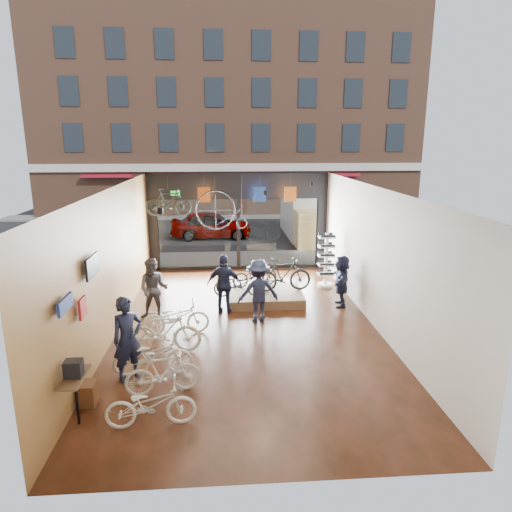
{
  "coord_description": "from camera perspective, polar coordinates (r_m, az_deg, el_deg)",
  "views": [
    {
      "loc": [
        -0.62,
        -11.74,
        4.96
      ],
      "look_at": [
        0.36,
        1.4,
        1.65
      ],
      "focal_mm": 32.0,
      "sensor_mm": 36.0,
      "label": 1
    }
  ],
  "objects": [
    {
      "name": "wall_back",
      "position": [
        6.52,
        1.75,
        -13.9
      ],
      "size": [
        7.0,
        0.04,
        3.8
      ],
      "primitive_type": "cube",
      "color": "beige",
      "rests_on": "ground"
    },
    {
      "name": "jersey_mid",
      "position": [
        17.1,
        0.5,
        7.7
      ],
      "size": [
        0.45,
        0.03,
        0.55
      ],
      "primitive_type": "cube",
      "color": "#1E3F99",
      "rests_on": "ceiling"
    },
    {
      "name": "customer_5",
      "position": [
        14.29,
        10.63,
        -3.06
      ],
      "size": [
        0.76,
        1.55,
        1.6
      ],
      "primitive_type": "imported",
      "rotation": [
        0.0,
        0.0,
        4.51
      ],
      "color": "#161C33",
      "rests_on": "ground_plane"
    },
    {
      "name": "customer_1",
      "position": [
        13.3,
        -12.67,
        -4.07
      ],
      "size": [
        0.93,
        0.76,
        1.78
      ],
      "primitive_type": "imported",
      "rotation": [
        0.0,
        0.0,
        -0.11
      ],
      "color": "#3F3F44",
      "rests_on": "ground_plane"
    },
    {
      "name": "jersey_right",
      "position": [
        17.24,
        4.32,
        7.71
      ],
      "size": [
        0.45,
        0.03,
        0.55
      ],
      "primitive_type": "cube",
      "color": "#CC5919",
      "rests_on": "ceiling"
    },
    {
      "name": "penny_farthing",
      "position": [
        16.65,
        -4.04,
        5.58
      ],
      "size": [
        1.8,
        0.06,
        1.44
      ],
      "primitive_type": null,
      "color": "black",
      "rests_on": "ceiling"
    },
    {
      "name": "storefront",
      "position": [
        18.01,
        -2.22,
        4.32
      ],
      "size": [
        7.0,
        0.26,
        3.8
      ],
      "primitive_type": null,
      "color": "black",
      "rests_on": "ground"
    },
    {
      "name": "street_car",
      "position": [
        24.12,
        -5.62,
        3.91
      ],
      "size": [
        4.19,
        1.69,
        1.43
      ],
      "primitive_type": "imported",
      "rotation": [
        0.0,
        0.0,
        1.57
      ],
      "color": "gray",
      "rests_on": "street_road"
    },
    {
      "name": "ceiling",
      "position": [
        11.81,
        -1.24,
        8.57
      ],
      "size": [
        7.0,
        12.0,
        0.04
      ],
      "primitive_type": "cube",
      "color": "black",
      "rests_on": "ground"
    },
    {
      "name": "opposite_building",
      "position": [
        33.31,
        -3.33,
        17.6
      ],
      "size": [
        26.0,
        5.0,
        14.0
      ],
      "primitive_type": "cube",
      "color": "brown",
      "rests_on": "ground"
    },
    {
      "name": "ground_plane",
      "position": [
        12.77,
        -1.15,
        -8.85
      ],
      "size": [
        7.0,
        12.0,
        0.04
      ],
      "primitive_type": "cube",
      "color": "black",
      "rests_on": "ground"
    },
    {
      "name": "floor_bike_4",
      "position": [
        12.29,
        -10.0,
        -7.58
      ],
      "size": [
        1.81,
        0.82,
        0.92
      ],
      "primitive_type": "imported",
      "rotation": [
        0.0,
        0.0,
        1.69
      ],
      "color": "beige",
      "rests_on": "ground_plane"
    },
    {
      "name": "display_platform",
      "position": [
        14.63,
        1.03,
        -5.08
      ],
      "size": [
        2.4,
        1.8,
        0.3
      ],
      "primitive_type": "cube",
      "color": "brown",
      "rests_on": "ground_plane"
    },
    {
      "name": "sunglasses_rack",
      "position": [
        16.04,
        8.75,
        -0.52
      ],
      "size": [
        0.62,
        0.54,
        1.9
      ],
      "primitive_type": null,
      "rotation": [
        0.0,
        0.0,
        -0.15
      ],
      "color": "white",
      "rests_on": "ground_plane"
    },
    {
      "name": "hung_bike",
      "position": [
        16.18,
        -10.91,
        6.63
      ],
      "size": [
        1.59,
        0.49,
        0.95
      ],
      "primitive_type": "imported",
      "rotation": [
        0.0,
        0.0,
        1.6
      ],
      "color": "black",
      "rests_on": "ceiling"
    },
    {
      "name": "sidewalk_far",
      "position": [
        31.13,
        -3.07,
        5.04
      ],
      "size": [
        30.0,
        2.0,
        0.12
      ],
      "primitive_type": "cube",
      "color": "slate",
      "rests_on": "ground"
    },
    {
      "name": "floor_bike_3",
      "position": [
        11.32,
        -11.32,
        -9.25
      ],
      "size": [
        1.75,
        0.55,
        1.04
      ],
      "primitive_type": "imported",
      "rotation": [
        0.0,
        0.0,
        1.53
      ],
      "color": "beige",
      "rests_on": "ground_plane"
    },
    {
      "name": "display_bike_mid",
      "position": [
        14.55,
        3.46,
        -2.36
      ],
      "size": [
        1.84,
        0.7,
        1.08
      ],
      "primitive_type": "imported",
      "rotation": [
        0.0,
        0.0,
        1.68
      ],
      "color": "black",
      "rests_on": "display_platform"
    },
    {
      "name": "display_bike_left",
      "position": [
        14.04,
        -2.12,
        -3.5
      ],
      "size": [
        1.61,
        0.64,
        0.83
      ],
      "primitive_type": "imported",
      "rotation": [
        0.0,
        0.0,
        1.51
      ],
      "color": "black",
      "rests_on": "display_platform"
    },
    {
      "name": "wall_merch",
      "position": [
        9.43,
        -21.22,
        -9.74
      ],
      "size": [
        0.4,
        2.4,
        2.6
      ],
      "primitive_type": null,
      "color": "navy",
      "rests_on": "wall_left"
    },
    {
      "name": "floor_bike_0",
      "position": [
        8.72,
        -13.01,
        -17.64
      ],
      "size": [
        1.65,
        0.69,
        0.85
      ],
      "primitive_type": "imported",
      "rotation": [
        0.0,
        0.0,
        1.65
      ],
      "color": "beige",
      "rests_on": "ground_plane"
    },
    {
      "name": "exit_sign",
      "position": [
        17.81,
        -10.05,
        7.75
      ],
      "size": [
        0.35,
        0.06,
        0.18
      ],
      "primitive_type": "cube",
      "color": "#198C26",
      "rests_on": "storefront"
    },
    {
      "name": "display_bike_right",
      "position": [
        15.03,
        -0.12,
        -2.31
      ],
      "size": [
        1.65,
        0.99,
        0.82
      ],
      "primitive_type": "imported",
      "rotation": [
        0.0,
        0.0,
        1.88
      ],
      "color": "black",
      "rests_on": "display_platform"
    },
    {
      "name": "street_road",
      "position": [
        27.2,
        -2.88,
        3.57
      ],
      "size": [
        30.0,
        18.0,
        0.02
      ],
      "primitive_type": "cube",
      "color": "black",
      "rests_on": "ground"
    },
    {
      "name": "customer_3",
      "position": [
        12.79,
        0.29,
        -4.41
      ],
      "size": [
        1.25,
        0.85,
        1.79
      ],
      "primitive_type": "imported",
      "rotation": [
        0.0,
        0.0,
        3.31
      ],
      "color": "#161C33",
      "rests_on": "ground_plane"
    },
    {
      "name": "sidewalk_near",
      "position": [
        19.57,
        -2.3,
        -0.39
      ],
      "size": [
        30.0,
        2.4,
        0.12
      ],
      "primitive_type": "cube",
      "color": "slate",
      "rests_on": "ground"
    },
    {
      "name": "floor_bike_2",
      "position": [
        10.36,
        -12.81,
        -12.05
      ],
      "size": [
        1.75,
        0.68,
        0.91
      ],
      "primitive_type": "imported",
      "rotation": [
        0.0,
        0.0,
        1.62
      ],
      "color": "beige",
      "rests_on": "ground_plane"
    },
    {
      "name": "wall_right",
      "position": [
        12.82,
        14.72,
        -0.17
      ],
      "size": [
        0.04,
        12.0,
        3.8
      ],
      "primitive_type": "cube",
      "color": "beige",
      "rests_on": "ground"
    },
    {
      "name": "jersey_left",
      "position": [
        17.06,
        -6.53,
        7.6
      ],
      "size": [
        0.45,
        0.03,
        0.55
      ],
      "primitive_type": "cube",
      "color": "#CC5919",
      "rests_on": "ceiling"
    },
    {
      "name": "wall_left",
      "position": [
        12.47,
        -17.56,
        -0.76
      ],
      "size": [
        0.04,
        12.0,
        3.8
      ],
      "primitive_type": "cube",
      "color": "#A27839",
      "rests_on": "ground"
    },
    {
      "name": "customer_0",
      "position": [
        10.14,
        -15.74,
        -9.92
      ],
      "size": [
        0.8,
        0.75,
        1.85
      ],
      "primitive_type": "imported",
      "rotation": [
        0.0,
        0.0,
        0.62
      ],
      "color": "#161C33",
      "rests_on": "ground_plane"
    },
    {
      "name": "box_truck",
      "position": [
        23.46,
        6.87,
        5.12
      ],
      "size": [
        2.26,
        6.77,
        2.67
      ],
      "primitive_type": null,
      "color": "silver",
      "rests_on": "street_road"
    },
    {
      "name": "floor_bike_1",
      "position": [
        9.63,
        -11.56,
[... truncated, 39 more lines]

